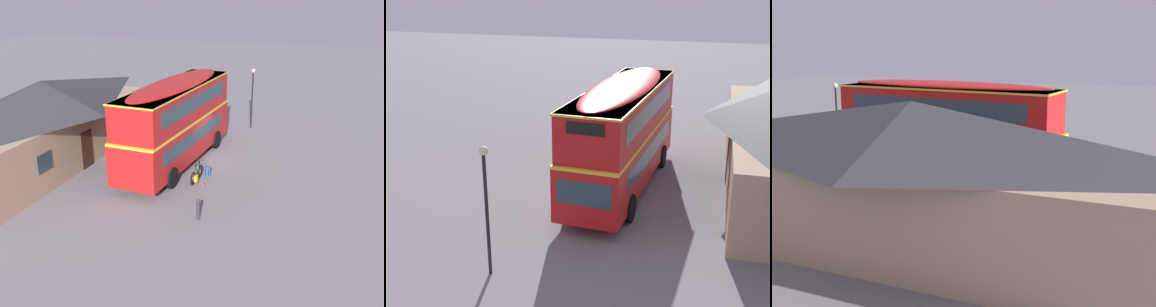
% 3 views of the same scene
% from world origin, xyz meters
% --- Properties ---
extents(ground_plane, '(120.00, 120.00, 0.00)m').
position_xyz_m(ground_plane, '(0.00, 0.00, 0.00)').
color(ground_plane, slate).
extents(double_decker_bus, '(10.63, 2.88, 4.79)m').
position_xyz_m(double_decker_bus, '(-0.98, 1.03, 2.64)').
color(double_decker_bus, black).
rests_on(double_decker_bus, ground).
extents(touring_bicycle, '(1.74, 0.48, 1.02)m').
position_xyz_m(touring_bicycle, '(-3.08, -0.96, 0.37)').
color(touring_bicycle, black).
rests_on(touring_bicycle, ground).
extents(backpack_on_ground, '(0.36, 0.38, 0.55)m').
position_xyz_m(backpack_on_ground, '(-2.16, -1.23, 0.28)').
color(backpack_on_ground, '#2D4C7A').
rests_on(backpack_on_ground, ground).
extents(water_bottle_red_squeeze, '(0.08, 0.08, 0.26)m').
position_xyz_m(water_bottle_red_squeeze, '(-3.67, -1.55, 0.12)').
color(water_bottle_red_squeeze, '#D84C33').
rests_on(water_bottle_red_squeeze, ground).
extents(street_lamp, '(0.28, 0.28, 4.26)m').
position_xyz_m(street_lamp, '(7.33, -1.27, 2.66)').
color(street_lamp, black).
rests_on(street_lamp, ground).
extents(kerb_bollard, '(0.16, 0.16, 0.97)m').
position_xyz_m(kerb_bollard, '(-6.87, -2.44, 0.50)').
color(kerb_bollard, '#333338').
rests_on(kerb_bollard, ground).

